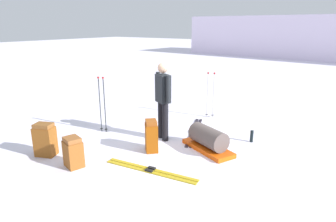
{
  "coord_description": "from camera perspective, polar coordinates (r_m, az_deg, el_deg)",
  "views": [
    {
      "loc": [
        3.38,
        -4.95,
        2.47
      ],
      "look_at": [
        0.0,
        0.0,
        0.7
      ],
      "focal_mm": 31.54,
      "sensor_mm": 36.0,
      "label": 1
    }
  ],
  "objects": [
    {
      "name": "ground_plane",
      "position": [
        6.49,
        0.0,
        -5.94
      ],
      "size": [
        80.0,
        80.0,
        0.0
      ],
      "primitive_type": "plane",
      "color": "white"
    },
    {
      "name": "distant_snow_ridge",
      "position": [
        25.27,
        26.4,
        12.71
      ],
      "size": [
        19.41,
        6.93,
        3.09
      ],
      "primitive_type": "cube",
      "rotation": [
        0.0,
        0.0,
        -0.1
      ],
      "color": "white",
      "rests_on": "ground_plane"
    },
    {
      "name": "skier_standing",
      "position": [
        6.35,
        -0.97,
        2.64
      ],
      "size": [
        0.51,
        0.35,
        1.7
      ],
      "color": "black",
      "rests_on": "ground_plane"
    },
    {
      "name": "ski_pair_near",
      "position": [
        5.27,
        -3.42,
        -11.38
      ],
      "size": [
        1.79,
        0.39,
        0.05
      ],
      "color": "gold",
      "rests_on": "ground_plane"
    },
    {
      "name": "ski_pair_far",
      "position": [
        7.07,
        5.13,
        -3.96
      ],
      "size": [
        0.88,
        1.85,
        0.05
      ],
      "color": "black",
      "rests_on": "ground_plane"
    },
    {
      "name": "backpack_large_dark",
      "position": [
        6.2,
        -22.67,
        -5.18
      ],
      "size": [
        0.44,
        0.39,
        0.65
      ],
      "color": "brown",
      "rests_on": "ground_plane"
    },
    {
      "name": "backpack_bright",
      "position": [
        5.93,
        -3.23,
        -4.86
      ],
      "size": [
        0.39,
        0.4,
        0.65
      ],
      "color": "#92420A",
      "rests_on": "ground_plane"
    },
    {
      "name": "backpack_small_spare",
      "position": [
        5.58,
        -17.85,
        -7.62
      ],
      "size": [
        0.4,
        0.36,
        0.56
      ],
      "color": "brown",
      "rests_on": "ground_plane"
    },
    {
      "name": "ski_poles_planted_near",
      "position": [
        7.04,
        -12.61,
        1.77
      ],
      "size": [
        0.19,
        0.11,
        1.32
      ],
      "color": "#1E2328",
      "rests_on": "ground_plane"
    },
    {
      "name": "ski_poles_planted_far",
      "position": [
        8.07,
        8.22,
        3.56
      ],
      "size": [
        0.23,
        0.12,
        1.24
      ],
      "color": "#B5B2BE",
      "rests_on": "ground_plane"
    },
    {
      "name": "gear_sled",
      "position": [
        6.04,
        7.76,
        -5.54
      ],
      "size": [
        1.26,
        0.9,
        0.49
      ],
      "color": "#E4500B",
      "rests_on": "ground_plane"
    },
    {
      "name": "thermos_bottle",
      "position": [
        6.68,
        15.86,
        -4.72
      ],
      "size": [
        0.07,
        0.07,
        0.26
      ],
      "primitive_type": "cylinder",
      "color": "black",
      "rests_on": "ground_plane"
    }
  ]
}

